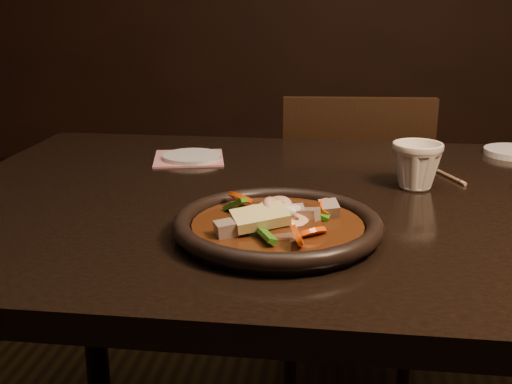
# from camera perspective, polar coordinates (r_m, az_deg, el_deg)

# --- Properties ---
(table) EXTENTS (1.60, 0.90, 0.75)m
(table) POSITION_cam_1_polar(r_m,az_deg,el_deg) (1.12, 12.79, -4.45)
(table) COLOR black
(table) RESTS_ON floor
(chair) EXTENTS (0.43, 0.43, 0.84)m
(chair) POSITION_cam_1_polar(r_m,az_deg,el_deg) (1.81, 8.31, -3.17)
(chair) COLOR black
(chair) RESTS_ON floor
(plate) EXTENTS (0.30, 0.30, 0.03)m
(plate) POSITION_cam_1_polar(r_m,az_deg,el_deg) (0.91, 1.93, -3.08)
(plate) COLOR black
(plate) RESTS_ON table
(stirfry) EXTENTS (0.19, 0.20, 0.06)m
(stirfry) POSITION_cam_1_polar(r_m,az_deg,el_deg) (0.91, 1.94, -2.66)
(stirfry) COLOR #3B1B0A
(stirfry) RESTS_ON plate
(saucer_left) EXTENTS (0.12, 0.12, 0.01)m
(saucer_left) POSITION_cam_1_polar(r_m,az_deg,el_deg) (1.34, -5.71, 3.08)
(saucer_left) COLOR silver
(saucer_left) RESTS_ON table
(tea_cup) EXTENTS (0.10, 0.10, 0.09)m
(tea_cup) POSITION_cam_1_polar(r_m,az_deg,el_deg) (1.16, 14.08, 2.43)
(tea_cup) COLOR silver
(tea_cup) RESTS_ON table
(chopsticks) EXTENTS (0.10, 0.22, 0.01)m
(chopsticks) POSITION_cam_1_polar(r_m,az_deg,el_deg) (1.31, 15.30, 2.11)
(chopsticks) COLOR tan
(chopsticks) RESTS_ON table
(napkin) EXTENTS (0.17, 0.17, 0.00)m
(napkin) POSITION_cam_1_polar(r_m,az_deg,el_deg) (1.35, -6.00, 3.01)
(napkin) COLOR #B87176
(napkin) RESTS_ON table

